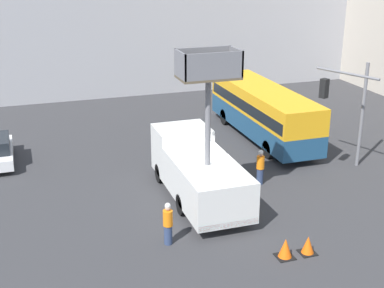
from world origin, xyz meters
The scene contains 8 objects.
ground_plane centered at (0.00, 0.00, 0.00)m, with size 120.00×120.00×0.00m, color #333335.
utility_truck centered at (-0.26, -0.07, 1.51)m, with size 2.58×7.23×7.05m.
city_bus centered at (6.21, 6.71, 1.81)m, with size 2.61×10.36×3.08m.
traffic_light_pole centered at (7.82, 0.56, 3.76)m, with size 3.52×3.27×5.50m.
road_worker_near_truck centered at (-2.65, -3.53, 0.87)m, with size 0.38×0.38×1.75m.
road_worker_directing centered at (3.15, 0.52, 0.87)m, with size 0.38×0.38×1.76m.
traffic_cone_near_truck centered at (1.20, -5.83, 0.36)m, with size 0.67×0.67×0.76m.
traffic_cone_mid_road centered at (2.14, -5.85, 0.33)m, with size 0.62×0.62×0.71m.
Camera 1 is at (-7.52, -21.10, 10.73)m, focal length 50.00 mm.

